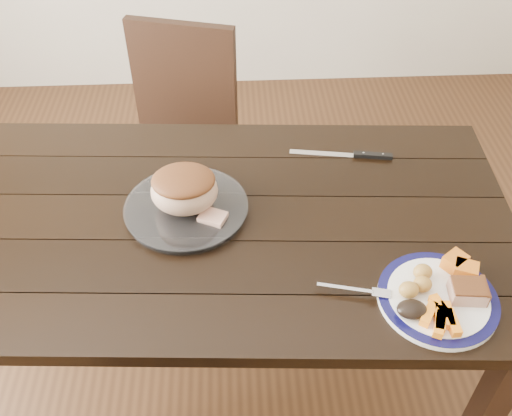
{
  "coord_description": "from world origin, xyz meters",
  "views": [
    {
      "loc": [
        0.02,
        -1.14,
        1.85
      ],
      "look_at": [
        0.08,
        -0.02,
        0.8
      ],
      "focal_mm": 40.0,
      "sensor_mm": 36.0,
      "label": 1
    }
  ],
  "objects_px": {
    "dining_table": "(228,240)",
    "chair_far": "(179,132)",
    "fork": "(359,291)",
    "dinner_plate": "(437,299)",
    "carving_knife": "(360,155)",
    "pork_slice": "(467,292)",
    "serving_platter": "(187,209)",
    "roast_joint": "(184,191)"
  },
  "relations": [
    {
      "from": "chair_far",
      "to": "dining_table",
      "type": "bearing_deg",
      "value": 119.82
    },
    {
      "from": "dining_table",
      "to": "chair_far",
      "type": "height_order",
      "value": "chair_far"
    },
    {
      "from": "roast_joint",
      "to": "carving_knife",
      "type": "bearing_deg",
      "value": 22.75
    },
    {
      "from": "dinner_plate",
      "to": "roast_joint",
      "type": "height_order",
      "value": "roast_joint"
    },
    {
      "from": "serving_platter",
      "to": "chair_far",
      "type": "bearing_deg",
      "value": 96.25
    },
    {
      "from": "dining_table",
      "to": "chair_far",
      "type": "xyz_separation_m",
      "value": [
        -0.19,
        0.74,
        -0.13
      ]
    },
    {
      "from": "fork",
      "to": "roast_joint",
      "type": "height_order",
      "value": "roast_joint"
    },
    {
      "from": "dining_table",
      "to": "pork_slice",
      "type": "xyz_separation_m",
      "value": [
        0.57,
        -0.32,
        0.13
      ]
    },
    {
      "from": "chair_far",
      "to": "roast_joint",
      "type": "xyz_separation_m",
      "value": [
        0.08,
        -0.7,
        0.3
      ]
    },
    {
      "from": "chair_far",
      "to": "pork_slice",
      "type": "distance_m",
      "value": 1.33
    },
    {
      "from": "dining_table",
      "to": "dinner_plate",
      "type": "bearing_deg",
      "value": -32.18
    },
    {
      "from": "chair_far",
      "to": "fork",
      "type": "relative_size",
      "value": 5.26
    },
    {
      "from": "pork_slice",
      "to": "carving_knife",
      "type": "height_order",
      "value": "pork_slice"
    },
    {
      "from": "carving_knife",
      "to": "serving_platter",
      "type": "bearing_deg",
      "value": -148.32
    },
    {
      "from": "chair_far",
      "to": "carving_knife",
      "type": "xyz_separation_m",
      "value": [
        0.61,
        -0.48,
        0.23
      ]
    },
    {
      "from": "serving_platter",
      "to": "fork",
      "type": "bearing_deg",
      "value": -36.79
    },
    {
      "from": "serving_platter",
      "to": "pork_slice",
      "type": "distance_m",
      "value": 0.76
    },
    {
      "from": "serving_platter",
      "to": "roast_joint",
      "type": "distance_m",
      "value": 0.07
    },
    {
      "from": "dinner_plate",
      "to": "pork_slice",
      "type": "distance_m",
      "value": 0.07
    },
    {
      "from": "dinner_plate",
      "to": "pork_slice",
      "type": "bearing_deg",
      "value": -4.76
    },
    {
      "from": "chair_far",
      "to": "serving_platter",
      "type": "xyz_separation_m",
      "value": [
        0.08,
        -0.7,
        0.23
      ]
    },
    {
      "from": "dining_table",
      "to": "fork",
      "type": "bearing_deg",
      "value": -42.59
    },
    {
      "from": "chair_far",
      "to": "pork_slice",
      "type": "xyz_separation_m",
      "value": [
        0.76,
        -1.06,
        0.26
      ]
    },
    {
      "from": "dinner_plate",
      "to": "roast_joint",
      "type": "xyz_separation_m",
      "value": [
        -0.61,
        0.35,
        0.07
      ]
    },
    {
      "from": "roast_joint",
      "to": "serving_platter",
      "type": "bearing_deg",
      "value": 0.0
    },
    {
      "from": "chair_far",
      "to": "dinner_plate",
      "type": "xyz_separation_m",
      "value": [
        0.69,
        -1.05,
        0.23
      ]
    },
    {
      "from": "fork",
      "to": "roast_joint",
      "type": "bearing_deg",
      "value": 156.44
    },
    {
      "from": "pork_slice",
      "to": "serving_platter",
      "type": "bearing_deg",
      "value": 152.62
    },
    {
      "from": "pork_slice",
      "to": "dinner_plate",
      "type": "bearing_deg",
      "value": 175.24
    },
    {
      "from": "dining_table",
      "to": "fork",
      "type": "xyz_separation_m",
      "value": [
        0.32,
        -0.29,
        0.11
      ]
    },
    {
      "from": "dinner_plate",
      "to": "fork",
      "type": "relative_size",
      "value": 1.62
    },
    {
      "from": "chair_far",
      "to": "fork",
      "type": "distance_m",
      "value": 1.17
    },
    {
      "from": "chair_far",
      "to": "pork_slice",
      "type": "relative_size",
      "value": 11.45
    },
    {
      "from": "dining_table",
      "to": "dinner_plate",
      "type": "xyz_separation_m",
      "value": [
        0.5,
        -0.32,
        0.1
      ]
    },
    {
      "from": "roast_joint",
      "to": "chair_far",
      "type": "bearing_deg",
      "value": 96.25
    },
    {
      "from": "fork",
      "to": "pork_slice",
      "type": "bearing_deg",
      "value": 6.22
    },
    {
      "from": "pork_slice",
      "to": "roast_joint",
      "type": "xyz_separation_m",
      "value": [
        -0.68,
        0.35,
        0.04
      ]
    },
    {
      "from": "pork_slice",
      "to": "roast_joint",
      "type": "height_order",
      "value": "roast_joint"
    },
    {
      "from": "fork",
      "to": "serving_platter",
      "type": "bearing_deg",
      "value": 156.44
    },
    {
      "from": "pork_slice",
      "to": "fork",
      "type": "distance_m",
      "value": 0.25
    },
    {
      "from": "dinner_plate",
      "to": "carving_knife",
      "type": "distance_m",
      "value": 0.58
    },
    {
      "from": "pork_slice",
      "to": "carving_knife",
      "type": "relative_size",
      "value": 0.25
    }
  ]
}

